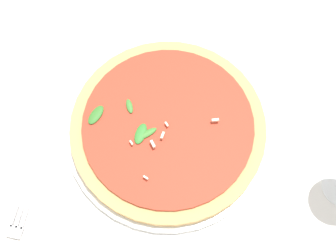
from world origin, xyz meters
TOP-DOWN VIEW (x-y plane):
  - ground_plane at (0.00, 0.00)m, footprint 6.00×6.00m
  - pizza_arugula_main at (-0.04, -0.02)m, footprint 0.36×0.36m

SIDE VIEW (x-z plane):
  - ground_plane at x=0.00m, z-range 0.00..0.00m
  - pizza_arugula_main at x=-0.04m, z-range -0.01..0.04m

